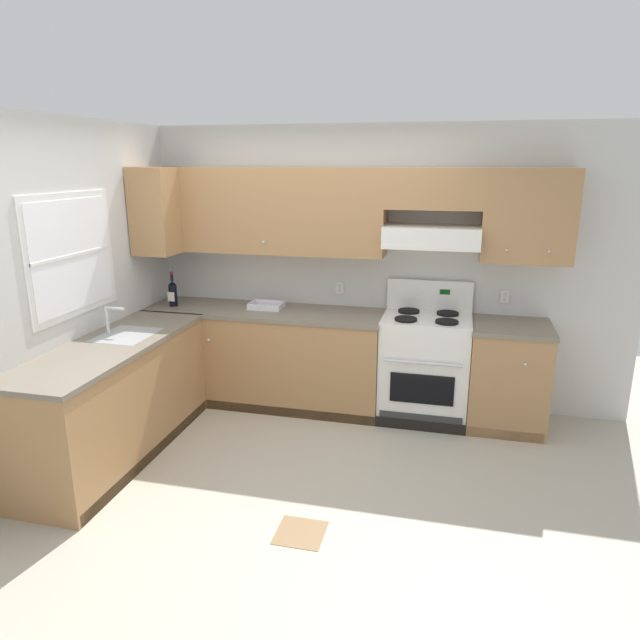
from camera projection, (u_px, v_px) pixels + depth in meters
ground_plane at (270, 472)px, 4.23m from camera, size 7.04×7.04×0.00m
floor_accent_tile at (300, 532)px, 3.54m from camera, size 0.30×0.30×0.01m
wall_back at (361, 247)px, 5.17m from camera, size 4.68×0.57×2.55m
wall_left at (82, 279)px, 4.44m from camera, size 0.47×4.00×2.55m
counter_back_run at (317, 361)px, 5.26m from camera, size 3.60×0.65×0.91m
counter_left_run at (116, 399)px, 4.39m from camera, size 0.63×1.91×1.13m
stove at (425, 366)px, 5.04m from camera, size 0.76×0.62×1.20m
wine_bottle at (173, 293)px, 5.36m from camera, size 0.08×0.08×0.33m
bowl at (266, 306)px, 5.30m from camera, size 0.31×0.22×0.06m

